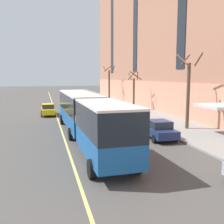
# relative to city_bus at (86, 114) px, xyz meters

# --- Properties ---
(ground_plane) EXTENTS (260.00, 260.00, 0.00)m
(ground_plane) POSITION_rel_city_bus_xyz_m (0.38, 0.22, -2.10)
(ground_plane) COLOR #4C4947
(sidewalk) EXTENTS (5.90, 160.00, 0.15)m
(sidewalk) POSITION_rel_city_bus_xyz_m (10.06, 3.22, -2.03)
(sidewalk) COLOR gray
(sidewalk) RESTS_ON ground
(city_bus) EXTENTS (3.22, 19.35, 3.62)m
(city_bus) POSITION_rel_city_bus_xyz_m (0.00, 0.00, 0.00)
(city_bus) COLOR #19569E
(city_bus) RESTS_ON ground
(parked_car_darkgray_1) EXTENTS (1.96, 4.77, 1.56)m
(parked_car_darkgray_1) POSITION_rel_city_bus_xyz_m (6.06, 5.58, -1.32)
(parked_car_darkgray_1) COLOR #4C4C51
(parked_car_darkgray_1) RESTS_ON ground
(parked_car_darkgray_2) EXTENTS (2.05, 4.44, 1.56)m
(parked_car_darkgray_2) POSITION_rel_city_bus_xyz_m (5.81, 28.98, -1.32)
(parked_car_darkgray_2) COLOR #4C4C51
(parked_car_darkgray_2) RESTS_ON ground
(parked_car_champagne_4) EXTENTS (2.05, 4.66, 1.56)m
(parked_car_champagne_4) POSITION_rel_city_bus_xyz_m (5.98, 12.57, -1.32)
(parked_car_champagne_4) COLOR #BCAD89
(parked_car_champagne_4) RESTS_ON ground
(parked_car_navy_5) EXTENTS (2.08, 4.43, 1.56)m
(parked_car_navy_5) POSITION_rel_city_bus_xyz_m (5.86, -1.11, -1.32)
(parked_car_navy_5) COLOR navy
(parked_car_navy_5) RESTS_ON ground
(taxi_cab) EXTENTS (1.92, 4.62, 1.56)m
(taxi_cab) POSITION_rel_city_bus_xyz_m (-2.75, 14.91, -1.32)
(taxi_cab) COLOR yellow
(taxi_cab) RESTS_ON ground
(street_tree_mid_block) EXTENTS (2.12, 1.88, 7.15)m
(street_tree_mid_block) POSITION_rel_city_bus_xyz_m (10.08, 1.58, 1.69)
(street_tree_mid_block) COLOR brown
(street_tree_mid_block) RESTS_ON sidewalk
(street_tree_far_uptown) EXTENTS (1.90, 1.78, 6.02)m
(street_tree_far_uptown) POSITION_rel_city_bus_xyz_m (10.07, 17.15, 1.08)
(street_tree_far_uptown) COLOR brown
(street_tree_far_uptown) RESTS_ON sidewalk
(street_tree_far_downtown) EXTENTS (2.16, 2.07, 7.35)m
(street_tree_far_downtown) POSITION_rel_city_bus_xyz_m (10.08, 32.82, 1.80)
(street_tree_far_downtown) COLOR brown
(street_tree_far_downtown) RESTS_ON sidewalk
(fire_hydrant) EXTENTS (0.42, 0.24, 0.72)m
(fire_hydrant) POSITION_rel_city_bus_xyz_m (7.61, 17.25, -1.61)
(fire_hydrant) COLOR red
(fire_hydrant) RESTS_ON sidewalk
(lane_centerline) EXTENTS (0.16, 140.00, 0.01)m
(lane_centerline) POSITION_rel_city_bus_xyz_m (-1.70, 3.22, -2.10)
(lane_centerline) COLOR #E0D66B
(lane_centerline) RESTS_ON ground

